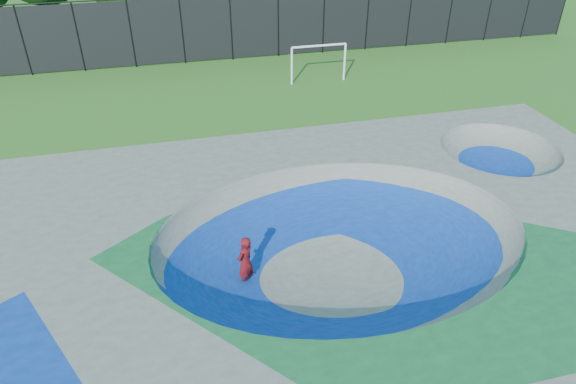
# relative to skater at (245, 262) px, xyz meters

# --- Properties ---
(ground) EXTENTS (120.00, 120.00, 0.00)m
(ground) POSITION_rel_skater_xyz_m (2.85, -0.05, -0.85)
(ground) COLOR #2D5F1A
(ground) RESTS_ON ground
(skate_deck) EXTENTS (22.00, 14.00, 1.50)m
(skate_deck) POSITION_rel_skater_xyz_m (2.85, -0.05, -0.10)
(skate_deck) COLOR gray
(skate_deck) RESTS_ON ground
(skater) EXTENTS (0.73, 0.72, 1.69)m
(skater) POSITION_rel_skater_xyz_m (0.00, 0.00, 0.00)
(skater) COLOR red
(skater) RESTS_ON ground
(skateboard) EXTENTS (0.73, 0.68, 0.05)m
(skateboard) POSITION_rel_skater_xyz_m (0.00, 0.00, -0.82)
(skateboard) COLOR black
(skateboard) RESTS_ON ground
(soccer_goal) EXTENTS (3.23, 0.12, 2.13)m
(soccer_goal) POSITION_rel_skater_xyz_m (6.96, 15.74, 0.63)
(soccer_goal) COLOR white
(soccer_goal) RESTS_ON ground
(fence) EXTENTS (48.09, 0.09, 4.04)m
(fence) POSITION_rel_skater_xyz_m (2.85, 20.95, 1.25)
(fence) COLOR black
(fence) RESTS_ON ground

